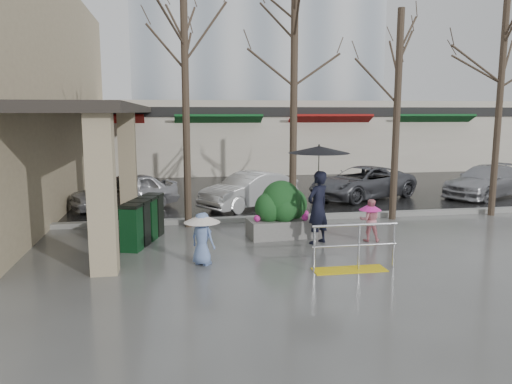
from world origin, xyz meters
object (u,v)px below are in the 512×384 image
object	(u,v)px
woman	(318,183)
news_boxes	(143,221)
child_pink	(370,218)
planter	(281,210)
tree_east	(504,48)
tree_mideast	(399,63)
handrail	(353,253)
car_d	(486,181)
tree_west	(185,52)
car_b	(249,190)
car_a	(125,191)
tree_midwest	(294,49)
car_c	(362,183)
child_blue	(202,232)

from	to	relation	value
woman	news_boxes	size ratio (longest dim) A/B	1.21
child_pink	planter	bearing A→B (deg)	-6.72
tree_east	news_boxes	size ratio (longest dim) A/B	3.37
tree_mideast	tree_east	distance (m)	3.54
handrail	car_d	world-z (taller)	car_d
tree_west	car_d	xyz separation A→B (m)	(12.05, 3.37, -4.45)
tree_mideast	car_d	size ratio (longest dim) A/B	1.50
woman	planter	xyz separation A→B (m)	(-0.78, 0.84, -0.85)
car_b	car_a	bearing A→B (deg)	-130.62
car_a	tree_east	bearing A→B (deg)	53.43
woman	tree_midwest	bearing A→B (deg)	-121.41
car_d	woman	bearing A→B (deg)	-84.16
tree_mideast	car_d	distance (m)	7.75
car_a	child_pink	bearing A→B (deg)	28.24
news_boxes	tree_east	bearing A→B (deg)	26.04
child_pink	tree_mideast	bearing A→B (deg)	-111.95
car_c	car_d	bearing A→B (deg)	59.96
tree_midwest	car_c	world-z (taller)	tree_midwest
tree_midwest	tree_east	distance (m)	6.80
tree_mideast	car_c	distance (m)	5.73
tree_east	planter	world-z (taller)	tree_east
handrail	tree_east	bearing A→B (deg)	35.86
tree_west	woman	distance (m)	5.39
tree_midwest	news_boxes	size ratio (longest dim) A/B	3.28
handrail	woman	bearing A→B (deg)	92.65
tree_mideast	child_pink	bearing A→B (deg)	-125.85
car_b	car_c	size ratio (longest dim) A/B	0.84
handrail	tree_west	world-z (taller)	tree_west
tree_west	car_a	size ratio (longest dim) A/B	1.84
tree_midwest	child_pink	bearing A→B (deg)	-59.32
car_c	tree_west	bearing A→B (deg)	-85.93
woman	tree_west	bearing A→B (deg)	-70.29
tree_mideast	car_b	bearing A→B (deg)	147.77
planter	news_boxes	size ratio (longest dim) A/B	0.88
child_blue	planter	xyz separation A→B (m)	(2.29, 2.18, 0.00)
child_pink	car_d	bearing A→B (deg)	-127.48
car_d	planter	bearing A→B (deg)	-90.15
tree_west	woman	world-z (taller)	tree_west
car_a	car_d	world-z (taller)	same
child_pink	child_blue	size ratio (longest dim) A/B	0.94
handrail	news_boxes	world-z (taller)	news_boxes
news_boxes	planter	bearing A→B (deg)	17.50
tree_mideast	car_a	distance (m)	10.09
planter	tree_east	bearing A→B (deg)	12.53
woman	child_pink	xyz separation A→B (m)	(1.43, 0.00, -0.96)
planter	car_d	xyz separation A→B (m)	(9.58, 5.05, -0.12)
tree_mideast	planter	size ratio (longest dim) A/B	3.47
tree_midwest	tree_mideast	distance (m)	3.32
tree_east	woman	size ratio (longest dim) A/B	2.78
tree_midwest	woman	size ratio (longest dim) A/B	2.71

